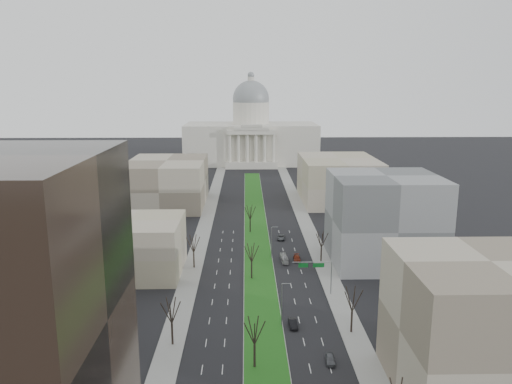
{
  "coord_description": "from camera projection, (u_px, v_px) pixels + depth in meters",
  "views": [
    {
      "loc": [
        -3.37,
        -37.39,
        47.69
      ],
      "look_at": [
        -0.18,
        115.39,
        14.6
      ],
      "focal_mm": 35.0,
      "sensor_mm": 36.0,
      "label": 1
    }
  ],
  "objects": [
    {
      "name": "capitol",
      "position": [
        251.0,
        136.0,
        306.67
      ],
      "size": [
        80.0,
        46.0,
        55.0
      ],
      "color": "beige",
      "rests_on": "ground"
    },
    {
      "name": "tree_median_b",
      "position": [
        252.0,
        252.0,
        123.35
      ],
      "size": [
        5.4,
        5.4,
        9.72
      ],
      "color": "black",
      "rests_on": "ground"
    },
    {
      "name": "building_grey_right",
      "position": [
        384.0,
        219.0,
        134.75
      ],
      "size": [
        28.0,
        26.0,
        24.0
      ],
      "primitive_type": "cube",
      "color": "slate",
      "rests_on": "ground"
    },
    {
      "name": "tree_median_a",
      "position": [
        255.0,
        330.0,
        84.26
      ],
      "size": [
        5.4,
        5.4,
        9.72
      ],
      "color": "black",
      "rests_on": "ground"
    },
    {
      "name": "tree_right_far",
      "position": [
        322.0,
        239.0,
        135.56
      ],
      "size": [
        5.04,
        5.04,
        9.07
      ],
      "color": "black",
      "rests_on": "ground"
    },
    {
      "name": "sidewalk_left",
      "position": [
        196.0,
        258.0,
        139.15
      ],
      "size": [
        5.0,
        330.0,
        0.15
      ],
      "primitive_type": "cube",
      "color": "gray",
      "rests_on": "ground"
    },
    {
      "name": "tree_median_c",
      "position": [
        250.0,
        212.0,
        162.43
      ],
      "size": [
        5.4,
        5.4,
        9.72
      ],
      "color": "black",
      "rests_on": "ground"
    },
    {
      "name": "building_far_right",
      "position": [
        338.0,
        180.0,
        206.73
      ],
      "size": [
        30.0,
        40.0,
        18.0
      ],
      "primitive_type": "cube",
      "color": "tan",
      "rests_on": "ground"
    },
    {
      "name": "sidewalk_right",
      "position": [
        320.0,
        258.0,
        139.87
      ],
      "size": [
        5.0,
        330.0,
        0.15
      ],
      "primitive_type": "cube",
      "color": "gray",
      "rests_on": "ground"
    },
    {
      "name": "ground",
      "position": [
        256.0,
        232.0,
        163.95
      ],
      "size": [
        600.0,
        600.0,
        0.0
      ],
      "primitive_type": "plane",
      "color": "black",
      "rests_on": "ground"
    },
    {
      "name": "building_beige_left",
      "position": [
        130.0,
        247.0,
        127.6
      ],
      "size": [
        26.0,
        22.0,
        14.0
      ],
      "primitive_type": "cube",
      "color": "tan",
      "rests_on": "ground"
    },
    {
      "name": "car_grey_near",
      "position": [
        330.0,
        359.0,
        87.09
      ],
      "size": [
        1.78,
        4.07,
        1.36
      ],
      "primitive_type": "imported",
      "rotation": [
        0.0,
        0.0,
        -0.04
      ],
      "color": "#4F5056",
      "rests_on": "ground"
    },
    {
      "name": "building_far_left",
      "position": [
        167.0,
        183.0,
        200.42
      ],
      "size": [
        30.0,
        40.0,
        18.0
      ],
      "primitive_type": "cube",
      "color": "gray",
      "rests_on": "ground"
    },
    {
      "name": "car_red",
      "position": [
        297.0,
        258.0,
        137.74
      ],
      "size": [
        2.07,
        4.65,
        1.33
      ],
      "primitive_type": "imported",
      "rotation": [
        0.0,
        0.0,
        -0.05
      ],
      "color": "maroon",
      "rests_on": "ground"
    },
    {
      "name": "streetlamp_median_c",
      "position": [
        272.0,
        242.0,
        138.58
      ],
      "size": [
        1.9,
        0.2,
        9.16
      ],
      "color": "gray",
      "rests_on": "ground"
    },
    {
      "name": "building_tan_right",
      "position": [
        484.0,
        329.0,
        76.31
      ],
      "size": [
        26.0,
        24.0,
        22.0
      ],
      "primitive_type": "cube",
      "color": "gray",
      "rests_on": "ground"
    },
    {
      "name": "tree_left_far",
      "position": [
        193.0,
        243.0,
        130.89
      ],
      "size": [
        5.28,
        5.28,
        9.5
      ],
      "color": "black",
      "rests_on": "ground"
    },
    {
      "name": "median",
      "position": [
        256.0,
        233.0,
        162.94
      ],
      "size": [
        8.0,
        222.03,
        0.2
      ],
      "color": "#999993",
      "rests_on": "ground"
    },
    {
      "name": "streetlamp_median_b",
      "position": [
        282.0,
        304.0,
        99.5
      ],
      "size": [
        1.9,
        0.2,
        9.16
      ],
      "color": "gray",
      "rests_on": "ground"
    },
    {
      "name": "car_black",
      "position": [
        293.0,
        323.0,
        100.05
      ],
      "size": [
        1.74,
        4.39,
        1.42
      ],
      "primitive_type": "imported",
      "rotation": [
        0.0,
        0.0,
        0.06
      ],
      "color": "black",
      "rests_on": "ground"
    },
    {
      "name": "car_grey_far",
      "position": [
        281.0,
        237.0,
        156.43
      ],
      "size": [
        2.66,
        5.04,
        1.35
      ],
      "primitive_type": "imported",
      "rotation": [
        0.0,
        0.0,
        -0.09
      ],
      "color": "#484B4F",
      "rests_on": "ground"
    },
    {
      "name": "tree_left_mid",
      "position": [
        171.0,
        310.0,
        91.77
      ],
      "size": [
        5.4,
        5.4,
        9.72
      ],
      "color": "black",
      "rests_on": "ground"
    },
    {
      "name": "tree_right_mid",
      "position": [
        353.0,
        298.0,
        96.35
      ],
      "size": [
        5.52,
        5.52,
        9.94
      ],
      "color": "black",
      "rests_on": "ground"
    },
    {
      "name": "mast_arm_signs",
      "position": [
        320.0,
        270.0,
        114.11
      ],
      "size": [
        9.12,
        0.24,
        8.09
      ],
      "color": "gray",
      "rests_on": "ground"
    },
    {
      "name": "box_van",
      "position": [
        284.0,
        258.0,
        136.79
      ],
      "size": [
        1.95,
        6.61,
        1.82
      ],
      "primitive_type": "imported",
      "rotation": [
        0.0,
        0.0,
        0.06
      ],
      "color": "#BBBBBB",
      "rests_on": "ground"
    }
  ]
}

